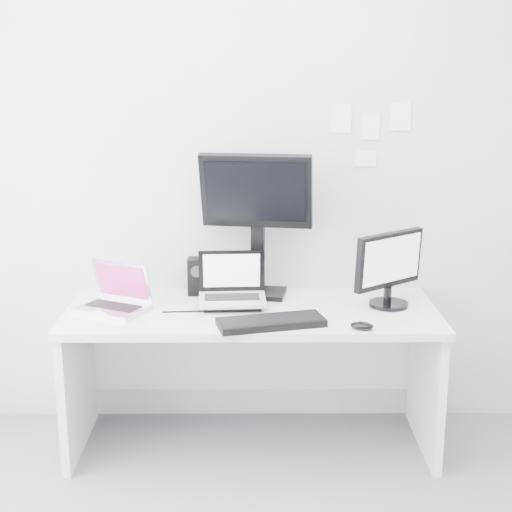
{
  "coord_description": "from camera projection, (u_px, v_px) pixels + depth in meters",
  "views": [
    {
      "loc": [
        0.0,
        -2.15,
        1.86
      ],
      "look_at": [
        0.02,
        1.23,
        1.0
      ],
      "focal_mm": 51.57,
      "sensor_mm": 36.0,
      "label": 1
    }
  ],
  "objects": [
    {
      "name": "back_wall",
      "position": [
        252.0,
        172.0,
        3.76
      ],
      "size": [
        3.6,
        0.0,
        3.6
      ],
      "primitive_type": "plane",
      "rotation": [
        1.57,
        0.0,
        0.0
      ],
      "color": "silver",
      "rests_on": "ground"
    },
    {
      "name": "desk",
      "position": [
        252.0,
        378.0,
        3.66
      ],
      "size": [
        1.8,
        0.7,
        0.73
      ],
      "primitive_type": "cube",
      "color": "silver",
      "rests_on": "ground"
    },
    {
      "name": "macbook",
      "position": [
        110.0,
        287.0,
        3.51
      ],
      "size": [
        0.4,
        0.36,
        0.24
      ],
      "primitive_type": "cube",
      "rotation": [
        0.0,
        0.0,
        -0.46
      ],
      "color": "silver",
      "rests_on": "desk"
    },
    {
      "name": "speaker",
      "position": [
        197.0,
        276.0,
        3.79
      ],
      "size": [
        0.1,
        0.1,
        0.19
      ],
      "primitive_type": "cube",
      "rotation": [
        0.0,
        0.0,
        -0.04
      ],
      "color": "black",
      "rests_on": "desk"
    },
    {
      "name": "dell_laptop",
      "position": [
        232.0,
        280.0,
        3.56
      ],
      "size": [
        0.34,
        0.27,
        0.27
      ],
      "primitive_type": "cube",
      "rotation": [
        0.0,
        0.0,
        0.05
      ],
      "color": "#B9BBC1",
      "rests_on": "desk"
    },
    {
      "name": "rear_monitor",
      "position": [
        257.0,
        223.0,
        3.69
      ],
      "size": [
        0.58,
        0.29,
        0.76
      ],
      "primitive_type": "cube",
      "rotation": [
        0.0,
        0.0,
        -0.17
      ],
      "color": "black",
      "rests_on": "desk"
    },
    {
      "name": "samsung_monitor",
      "position": [
        390.0,
        268.0,
        3.57
      ],
      "size": [
        0.45,
        0.4,
        0.38
      ],
      "primitive_type": "cube",
      "rotation": [
        0.0,
        0.0,
        0.64
      ],
      "color": "black",
      "rests_on": "desk"
    },
    {
      "name": "keyboard",
      "position": [
        271.0,
        322.0,
        3.33
      ],
      "size": [
        0.51,
        0.28,
        0.03
      ],
      "primitive_type": "cube",
      "rotation": [
        0.0,
        0.0,
        0.24
      ],
      "color": "black",
      "rests_on": "desk"
    },
    {
      "name": "mouse",
      "position": [
        362.0,
        326.0,
        3.28
      ],
      "size": [
        0.12,
        0.09,
        0.03
      ],
      "primitive_type": "ellipsoid",
      "rotation": [
        0.0,
        0.0,
        -0.3
      ],
      "color": "black",
      "rests_on": "desk"
    },
    {
      "name": "wall_note_0",
      "position": [
        341.0,
        119.0,
        3.69
      ],
      "size": [
        0.1,
        0.0,
        0.14
      ],
      "primitive_type": "cube",
      "color": "white",
      "rests_on": "back_wall"
    },
    {
      "name": "wall_note_1",
      "position": [
        371.0,
        127.0,
        3.7
      ],
      "size": [
        0.09,
        0.0,
        0.13
      ],
      "primitive_type": "cube",
      "color": "white",
      "rests_on": "back_wall"
    },
    {
      "name": "wall_note_2",
      "position": [
        401.0,
        116.0,
        3.69
      ],
      "size": [
        0.1,
        0.0,
        0.14
      ],
      "primitive_type": "cube",
      "color": "white",
      "rests_on": "back_wall"
    },
    {
      "name": "wall_note_3",
      "position": [
        366.0,
        158.0,
        3.74
      ],
      "size": [
        0.11,
        0.0,
        0.08
      ],
      "primitive_type": "cube",
      "color": "white",
      "rests_on": "back_wall"
    }
  ]
}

